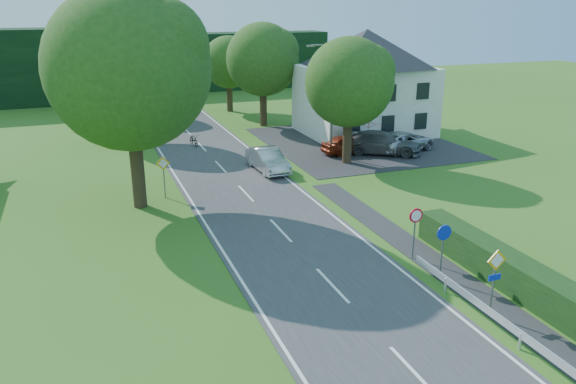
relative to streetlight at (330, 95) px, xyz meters
name	(u,v)px	position (x,y,z in m)	size (l,w,h in m)	color
road	(268,217)	(-8.06, -10.00, -4.44)	(7.00, 80.00, 0.04)	#363639
parking_pad	(358,143)	(3.94, 3.00, -4.44)	(14.00, 16.00, 0.04)	#262629
line_edge_left	(206,225)	(-11.31, -10.00, -4.42)	(0.12, 80.00, 0.01)	white
line_edge_right	(325,209)	(-4.81, -10.00, -4.42)	(0.12, 80.00, 0.01)	white
line_centre	(268,216)	(-8.06, -10.00, -4.42)	(0.12, 80.00, 0.01)	white
tree_main	(131,100)	(-14.06, -6.00, 1.36)	(9.40, 9.40, 11.64)	#214715
tree_left_far	(125,88)	(-13.06, 10.00, -0.17)	(7.00, 7.00, 8.58)	#214715
tree_right_far	(263,75)	(-1.06, 12.00, 0.08)	(7.40, 7.40, 9.09)	#214715
tree_left_back	(119,74)	(-12.56, 22.00, -0.43)	(6.60, 6.60, 8.07)	#214715
tree_right_back	(229,74)	(-2.06, 20.00, -0.68)	(6.20, 6.20, 7.56)	#214715
tree_right_mid	(349,102)	(0.44, -2.00, -0.17)	(7.00, 7.00, 8.58)	#214715
treeline_right	(212,61)	(-0.06, 36.00, -0.96)	(30.00, 5.00, 7.00)	black
house_white	(365,81)	(5.94, 6.00, -0.06)	(10.60, 8.40, 8.60)	silver
streetlight	(330,95)	(0.00, 0.00, 0.00)	(2.03, 0.18, 8.00)	slate
sign_priority_right	(495,271)	(-3.76, -22.02, -2.67)	(0.78, 0.09, 2.59)	slate
sign_roundabout	(443,241)	(-3.76, -19.02, -2.79)	(0.64, 0.08, 2.37)	slate
sign_speed_limit	(415,222)	(-3.76, -17.03, -2.70)	(0.64, 0.11, 2.37)	slate
sign_priority_left	(163,169)	(-12.56, -5.02, -2.75)	(0.78, 0.09, 2.44)	slate
moving_car	(268,160)	(-5.36, -2.00, -3.68)	(1.58, 4.54, 1.50)	#B8B9BE
motorcycle	(194,140)	(-8.55, 6.59, -3.97)	(0.60, 1.72, 0.91)	black
parked_car_red	(348,144)	(1.65, 0.20, -3.73)	(1.64, 4.07, 1.39)	maroon
parked_car_silver_a	(366,140)	(3.56, 1.00, -3.75)	(1.42, 4.08, 1.34)	#B5B5BA
parked_car_grey	(382,143)	(3.94, -0.73, -3.60)	(2.30, 5.65, 1.64)	#525258
parked_car_silver_b	(404,141)	(5.91, -0.52, -3.70)	(2.40, 5.20, 1.44)	#B6B6BE
parasol	(369,135)	(3.76, 1.05, -3.39)	(2.26, 2.31, 2.08)	red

